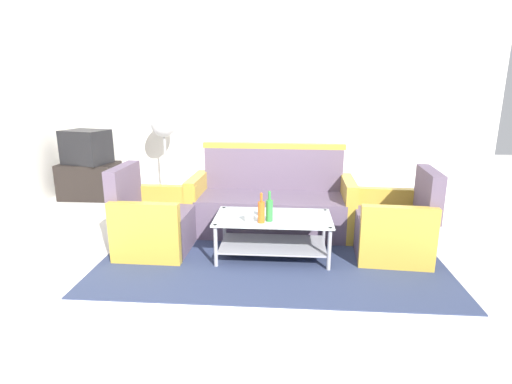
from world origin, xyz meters
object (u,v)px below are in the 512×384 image
couch (271,204)px  armchair_right (395,227)px  armchair_left (153,223)px  tv_stand (90,181)px  cup (249,216)px  bottle_green (269,210)px  bottle_orange (261,211)px  television (86,147)px  coffee_table (273,231)px  pedestal_fan (164,129)px

couch → armchair_right: couch is taller
armchair_left → tv_stand: (-1.56, 1.83, -0.03)m
cup → tv_stand: bearing=140.7°
bottle_green → bottle_orange: 0.09m
television → bottle_green: bearing=158.7°
armchair_left → tv_stand: size_ratio=1.06×
armchair_left → tv_stand: bearing=-138.6°
tv_stand → coffee_table: bearing=-35.0°
couch → armchair_right: (1.22, -0.59, -0.03)m
bottle_orange → television: 3.39m
couch → cup: bearing=80.6°
bottle_orange → cup: 0.13m
coffee_table → television: 3.40m
couch → tv_stand: (-2.71, 1.19, -0.06)m
coffee_table → cup: bearing=-145.8°
television → pedestal_fan: size_ratio=0.55×
couch → tv_stand: size_ratio=2.27×
tv_stand → television: television is taller
couch → armchair_left: couch is taller
armchair_left → bottle_green: (1.17, -0.21, 0.23)m
tv_stand → bottle_orange: bearing=-38.3°
coffee_table → tv_stand: (-2.76, 1.93, -0.01)m
couch → bottle_orange: 0.93m
armchair_left → television: (-1.55, 1.84, 0.47)m
bottle_orange → tv_stand: size_ratio=0.35×
bottle_green → television: 3.42m
couch → armchair_right: bearing=155.8°
bottle_green → television: television is taller
armchair_left → bottle_orange: size_ratio=3.06×
armchair_left → coffee_table: (1.20, -0.09, -0.02)m
cup → tv_stand: tv_stand is taller
armchair_left → bottle_green: bearing=80.9°
couch → cup: size_ratio=18.19×
bottle_green → pedestal_fan: bearing=127.2°
bottle_green → bottle_orange: size_ratio=1.02×
bottle_orange → cup: bottle_orange is taller
television → pedestal_fan: pedestal_fan is taller
armchair_right → coffee_table: (-1.18, -0.15, -0.02)m
bottle_orange → couch: bearing=86.3°
tv_stand → pedestal_fan: bearing=2.5°
armchair_right → cup: bearing=106.0°
cup → pedestal_fan: bearing=123.4°
couch → pedestal_fan: size_ratio=1.43×
bottle_orange → television: (-2.65, 2.10, 0.24)m
cup → tv_stand: (-2.54, 2.08, -0.20)m
couch → television: size_ratio=2.61×
coffee_table → television: bearing=145.0°
armchair_left → armchair_right: size_ratio=1.00×
television → armchair_left: bearing=145.9°
couch → armchair_left: bearing=30.8°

